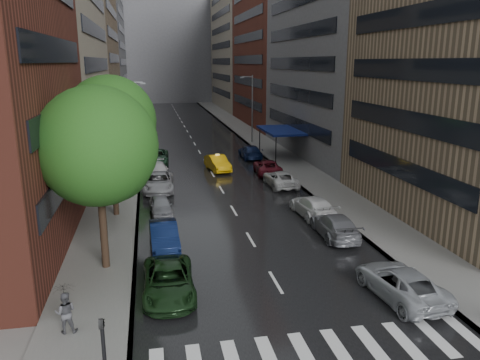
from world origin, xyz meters
name	(u,v)px	position (x,y,z in m)	size (l,w,h in m)	color
ground	(300,324)	(0.00, 0.00, 0.00)	(220.00, 220.00, 0.00)	gray
road	(192,139)	(0.00, 50.00, 0.01)	(14.00, 140.00, 0.01)	black
sidewalk_left	(128,141)	(-9.00, 50.00, 0.07)	(4.00, 140.00, 0.15)	gray
sidewalk_right	(253,137)	(9.00, 50.00, 0.07)	(4.00, 140.00, 0.15)	gray
crosswalk	(321,351)	(0.20, -2.00, 0.01)	(13.15, 2.80, 0.01)	silver
buildings_left	(82,26)	(-15.00, 58.79, 15.99)	(8.00, 108.00, 38.00)	maroon
buildings_right	(281,34)	(15.00, 56.70, 15.03)	(8.05, 109.10, 36.00)	#937A5B
building_far	(167,42)	(0.00, 118.00, 16.00)	(40.00, 14.00, 32.00)	slate
tree_near	(97,146)	(-8.60, 7.29, 6.74)	(6.17, 6.17, 9.84)	#382619
tree_mid	(110,121)	(-8.60, 16.38, 6.90)	(6.32, 6.32, 10.08)	#382619
tree_far	(123,117)	(-8.60, 33.20, 5.27)	(4.83, 4.83, 7.70)	#382619
taxi	(218,163)	(0.75, 29.50, 0.78)	(1.66, 4.76, 1.57)	yellow
parked_cars_left	(159,190)	(-5.40, 20.35, 0.75)	(2.93, 35.72, 1.55)	black
parked_cars_right	(296,191)	(5.40, 17.75, 0.74)	(2.93, 39.02, 1.51)	#A0A3A9
ped_black_umbrella	(65,305)	(-9.66, 1.06, 1.38)	(0.96, 0.98, 2.09)	#515156
traffic_light	(105,360)	(-7.60, -4.23, 2.23)	(0.18, 0.15, 3.45)	black
street_lamp_left	(131,125)	(-7.72, 30.00, 4.89)	(1.74, 0.22, 9.00)	gray
street_lamp_right	(252,107)	(7.72, 45.00, 4.89)	(1.74, 0.22, 9.00)	gray
awning	(281,131)	(8.98, 35.00, 3.13)	(4.00, 8.00, 3.12)	navy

